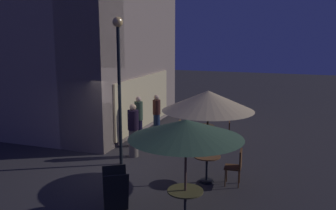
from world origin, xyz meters
The scene contains 15 objects.
ground_plane centered at (0.00, 0.00, 0.00)m, with size 60.00×60.00×0.00m, color #2A2729.
cafe_building centered at (3.42, 3.08, 4.21)m, with size 7.50×7.38×8.43m.
street_lamp_near_corner centered at (0.47, -0.09, 3.00)m, with size 0.30×0.30×4.50m.
menu_sandwich_board centered at (-2.35, -1.39, 0.50)m, with size 0.86×0.82×0.97m.
cafe_table_0 centered at (-0.03, -2.95, 0.56)m, with size 0.75×0.75×0.76m.
cafe_table_1 centered at (-2.28, -3.03, 0.53)m, with size 0.78×0.78×0.71m.
cafe_table_2 centered at (3.34, -2.04, 0.52)m, with size 0.72×0.72×0.72m.
patio_umbrella_0 centered at (-0.03, -2.95, 2.27)m, with size 2.45×2.45×2.54m.
patio_umbrella_1 centered at (-2.28, -3.03, 2.06)m, with size 2.43×2.43×2.27m.
cafe_chair_0 centered at (0.03, -3.75, 0.60)m, with size 0.47×0.47×0.99m.
cafe_chair_1 centered at (3.22, -1.22, 0.53)m, with size 0.49×0.49×0.86m.
cafe_chair_2 centered at (3.48, -2.82, 0.55)m, with size 0.50×0.50×0.91m.
patron_standing_0 centered at (3.87, 0.04, 0.85)m, with size 0.31×0.31×1.66m.
patron_standing_1 centered at (2.41, 0.16, 0.93)m, with size 0.30×0.30×1.82m.
patron_standing_2 centered at (1.26, -0.16, 0.89)m, with size 0.36×0.36×1.78m.
Camera 1 is at (-9.37, -5.16, 4.01)m, focal length 39.39 mm.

